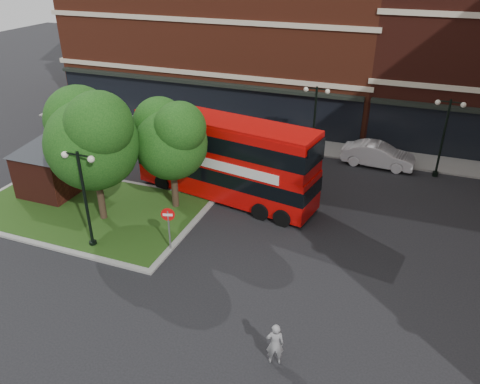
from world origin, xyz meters
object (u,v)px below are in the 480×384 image
at_px(woman, 275,344).
at_px(car_white, 378,155).
at_px(car_silver, 279,136).
at_px(bus, 224,154).

distance_m(woman, car_white, 18.38).
height_order(woman, car_silver, woman).
height_order(bus, car_silver, bus).
xyz_separation_m(bus, car_white, (7.81, 7.54, -1.93)).
bearing_deg(car_silver, woman, -166.40).
height_order(car_silver, car_white, car_white).
height_order(bus, woman, bus).
relative_size(woman, car_silver, 0.42).
distance_m(bus, car_silver, 8.97).
distance_m(bus, woman, 12.63).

